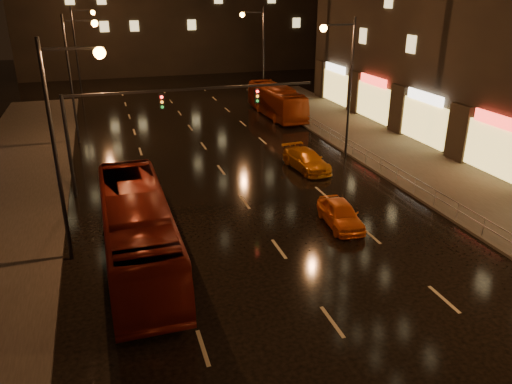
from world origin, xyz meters
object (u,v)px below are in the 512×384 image
taxi_near (340,214)px  bus_curb (276,101)px  bus_red (137,230)px  taxi_far (307,160)px

taxi_near → bus_curb: bearing=83.6°
bus_curb → taxi_near: bearing=-102.5°
bus_red → bus_curb: size_ratio=1.13×
taxi_near → taxi_far: 8.99m
bus_red → taxi_near: size_ratio=3.05×
bus_curb → taxi_far: bearing=-102.8°
taxi_far → bus_red: bearing=-148.0°
bus_red → taxi_far: bearing=37.6°
taxi_near → taxi_far: bearing=84.0°
bus_curb → taxi_far: 16.02m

